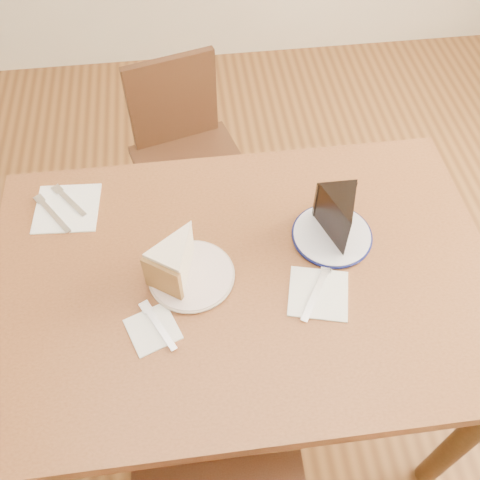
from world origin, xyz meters
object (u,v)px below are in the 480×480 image
plate_cream (192,276)px  plate_navy (332,235)px  carrot_cake (179,257)px  chair_far (187,157)px  chocolate_cake (341,220)px  table (244,295)px

plate_cream → plate_navy: same height
carrot_cake → chair_far: bearing=121.6°
plate_navy → chocolate_cake: size_ratio=1.45×
table → plate_cream: plate_cream is taller
chocolate_cake → carrot_cake: bearing=8.1°
plate_navy → carrot_cake: (-0.38, -0.06, 0.05)m
carrot_cake → chocolate_cake: chocolate_cake is taller
chair_far → chocolate_cake: (0.35, -0.67, 0.39)m
table → chocolate_cake: 0.30m
plate_cream → carrot_cake: size_ratio=1.50×
plate_navy → chocolate_cake: (0.01, -0.00, 0.06)m
plate_cream → chair_far: bearing=88.9°
table → chocolate_cake: bearing=17.9°
chocolate_cake → table: bearing=18.4°
plate_cream → chocolate_cake: size_ratio=1.48×
carrot_cake → chocolate_cake: 0.39m
chair_far → chocolate_cake: 0.85m
chair_far → plate_navy: bearing=101.9°
plate_cream → chocolate_cake: chocolate_cake is taller
plate_cream → table: bearing=-3.0°
chocolate_cake → chair_far: bearing=-61.8°
chair_far → plate_navy: size_ratio=4.02×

